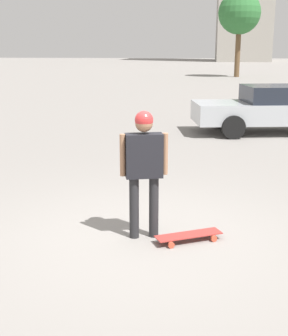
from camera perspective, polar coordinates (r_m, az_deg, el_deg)
ground_plane at (r=6.10m, az=0.00°, el=-8.35°), size 220.00×220.00×0.00m
person at (r=5.78m, az=0.00°, el=0.89°), size 0.31×0.58×1.63m
skateboard at (r=5.96m, az=5.47°, el=-8.20°), size 0.59×0.86×0.09m
car_parked_near at (r=13.92m, az=16.09°, el=7.02°), size 2.56×4.95×1.34m
tree_distant at (r=40.97m, az=11.57°, el=17.98°), size 3.46×3.46×6.89m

